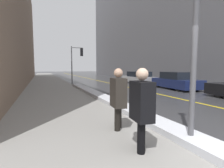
# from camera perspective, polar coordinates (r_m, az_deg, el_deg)

# --- Properties ---
(ground_plane) EXTENTS (160.00, 160.00, 0.00)m
(ground_plane) POSITION_cam_1_polar(r_m,az_deg,el_deg) (3.73, 32.76, -21.59)
(ground_plane) COLOR #38383A
(sidewalk_slab) EXTENTS (4.00, 80.00, 0.01)m
(sidewalk_slab) POSITION_cam_1_polar(r_m,az_deg,el_deg) (16.96, -19.37, -0.53)
(sidewalk_slab) COLOR gray
(sidewalk_slab) RESTS_ON ground
(road_centre_stripe) EXTENTS (0.16, 80.00, 0.00)m
(road_centre_stripe) POSITION_cam_1_polar(r_m,az_deg,el_deg) (18.25, -0.21, 0.15)
(road_centre_stripe) COLOR gold
(road_centre_stripe) RESTS_ON ground
(snow_bank_curb) EXTENTS (0.69, 15.73, 0.17)m
(snow_bank_curb) POSITION_cam_1_polar(r_m,az_deg,el_deg) (9.03, -2.44, -4.60)
(snow_bank_curb) COLOR silver
(snow_bank_curb) RESTS_ON ground
(lamp_post) EXTENTS (0.28, 0.28, 4.40)m
(lamp_post) POSITION_cam_1_polar(r_m,az_deg,el_deg) (4.20, 25.67, 18.98)
(lamp_post) COLOR #515156
(lamp_post) RESTS_ON ground
(traffic_light_near) EXTENTS (1.31, 0.33, 4.00)m
(traffic_light_near) POSITION_cam_1_polar(r_m,az_deg,el_deg) (19.96, -11.13, 8.80)
(traffic_light_near) COLOR #515156
(traffic_light_near) RESTS_ON ground
(pedestrian_with_shoulder_bag) EXTENTS (0.36, 0.75, 1.63)m
(pedestrian_with_shoulder_bag) POSITION_cam_1_polar(r_m,az_deg,el_deg) (3.47, 9.58, -6.96)
(pedestrian_with_shoulder_bag) COLOR black
(pedestrian_with_shoulder_bag) RESTS_ON ground
(pedestrian_nearside) EXTENTS (0.35, 0.55, 1.62)m
(pedestrian_nearside) POSITION_cam_1_polar(r_m,az_deg,el_deg) (4.60, 2.04, -3.91)
(pedestrian_nearside) COLOR black
(pedestrian_nearside) RESTS_ON ground
(parked_car_navy) EXTENTS (2.12, 4.37, 1.33)m
(parked_car_navy) POSITION_cam_1_polar(r_m,az_deg,el_deg) (14.49, 20.16, 0.94)
(parked_car_navy) COLOR navy
(parked_car_navy) RESTS_ON ground
(parked_car_silver) EXTENTS (1.91, 4.66, 1.25)m
(parked_car_silver) POSITION_cam_1_polar(r_m,az_deg,el_deg) (18.73, 8.64, 2.04)
(parked_car_silver) COLOR #B2B2B7
(parked_car_silver) RESTS_ON ground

